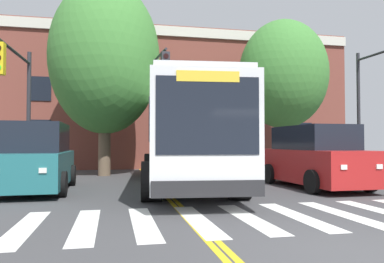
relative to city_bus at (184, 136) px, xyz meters
The scene contains 14 objects.
ground_plane 9.22m from the city_bus, 83.15° to the right, with size 120.00×120.00×0.00m, color #424244.
crosswalk 6.45m from the city_bus, 82.29° to the right, with size 10.45×3.33×0.01m.
lane_line_yellow_inner 8.16m from the city_bus, 97.43° to the left, with size 0.12×36.00×0.01m, color gold.
lane_line_yellow_outer 8.14m from the city_bus, 96.28° to the left, with size 0.12×36.00×0.01m, color gold.
city_bus is the anchor object (origin of this frame).
car_teal_near_lane 5.12m from the city_bus, behind, with size 2.26×4.95×2.24m.
car_red_far_lane 4.77m from the city_bus, 17.75° to the right, with size 2.35×5.12×2.20m.
car_tan_behind_bus 11.08m from the city_bus, 82.87° to the left, with size 2.30×4.23×1.76m.
traffic_light_near_corner 9.45m from the city_bus, ahead, with size 0.38×3.95×5.97m.
traffic_light_far_corner 6.27m from the city_bus, behind, with size 0.37×3.85×5.27m.
traffic_light_overhead 3.82m from the city_bus, 101.91° to the left, with size 0.54×3.06×5.80m.
street_tree_curbside_large 8.67m from the city_bus, 37.82° to the left, with size 6.61×6.60×8.18m.
street_tree_curbside_small 6.98m from the city_bus, 121.28° to the left, with size 5.76×6.22×9.48m.
building_facade 13.29m from the city_bus, 101.48° to the left, with size 30.70×7.74×8.86m.
Camera 1 is at (-3.58, -4.72, 1.59)m, focal length 35.00 mm.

